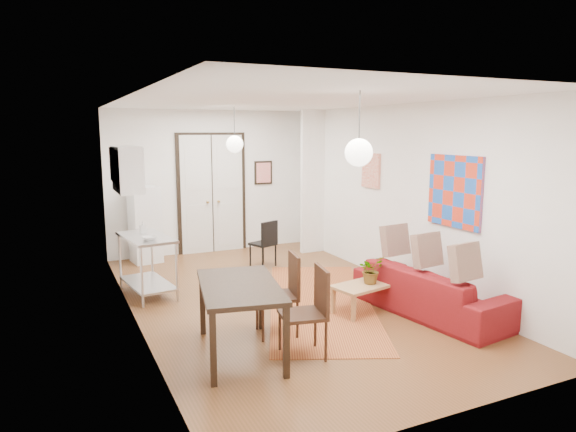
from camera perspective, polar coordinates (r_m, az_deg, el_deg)
name	(u,v)px	position (r m, az deg, el deg)	size (l,w,h in m)	color
floor	(282,300)	(7.73, -0.70, -9.27)	(7.00, 7.00, 0.00)	brown
ceiling	(281,100)	(7.34, -0.75, 12.73)	(4.20, 7.00, 0.02)	white
wall_back	(211,182)	(10.66, -8.54, 3.78)	(4.20, 0.02, 2.90)	white
wall_front	(455,256)	(4.50, 18.08, -4.23)	(4.20, 0.02, 2.90)	white
wall_left	(131,213)	(6.81, -17.03, 0.34)	(0.02, 7.00, 2.90)	white
wall_right	(400,196)	(8.47, 12.33, 2.24)	(0.02, 7.00, 2.90)	white
double_doors	(212,194)	(10.64, -8.44, 2.42)	(1.44, 0.06, 2.50)	silver
stub_partition	(312,182)	(10.48, 2.73, 3.78)	(0.50, 0.10, 2.90)	white
wall_cabinet	(127,169)	(8.26, -17.45, 4.98)	(0.35, 1.00, 0.70)	white
painting_popart	(455,191)	(7.49, 18.04, 2.62)	(0.05, 1.00, 1.00)	red
painting_abstract	(371,170)	(9.07, 9.21, 5.02)	(0.05, 0.50, 0.60)	#F2E8CA
poster_back	(263,173)	(11.00, -2.75, 4.83)	(0.40, 0.03, 0.50)	red
print_left	(113,164)	(8.74, -18.89, 5.46)	(0.03, 0.44, 0.54)	#9F6942
pendant_back	(235,144)	(9.19, -5.95, 7.96)	(0.30, 0.30, 0.80)	white
pendant_front	(359,152)	(5.57, 7.86, 7.02)	(0.30, 0.30, 0.80)	white
kilim_rug	(320,302)	(7.64, 3.61, -9.47)	(1.44, 3.85, 0.01)	#AB5D2A
sofa	(431,291)	(7.33, 15.60, -8.01)	(2.24, 0.87, 0.65)	maroon
coffee_table	(364,288)	(7.22, 8.48, -7.88)	(0.97, 0.67, 0.40)	#B08253
potted_plant	(371,270)	(7.20, 9.20, -5.90)	(0.30, 0.35, 0.39)	#2B5A28
kitchen_counter	(147,257)	(8.09, -15.41, -4.41)	(0.76, 1.26, 0.91)	#BBBDC0
bowl	(150,238)	(7.73, -15.13, -2.39)	(0.21, 0.21, 0.05)	silver
soap_bottle	(143,227)	(8.25, -15.83, -1.20)	(0.09, 0.09, 0.19)	teal
fridge	(145,225)	(10.10, -15.60, -0.93)	(0.51, 0.51, 1.45)	white
dining_table	(240,292)	(5.75, -5.38, -8.41)	(1.11, 1.60, 0.81)	black
dining_chair_near	(273,286)	(6.40, -1.65, -7.80)	(0.56, 0.72, 1.00)	#391D12
dining_chair_far	(298,303)	(5.80, 1.15, -9.65)	(0.56, 0.72, 1.00)	#391D12
black_side_chair	(261,239)	(9.55, -3.00, -2.54)	(0.51, 0.52, 0.86)	black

